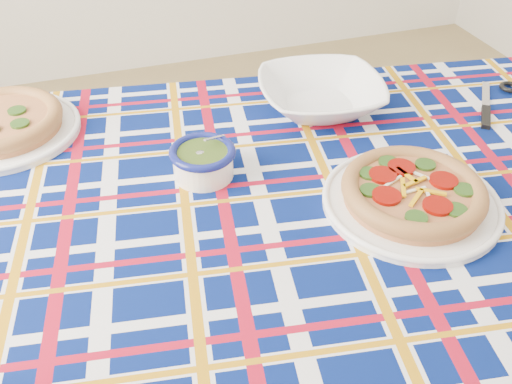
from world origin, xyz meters
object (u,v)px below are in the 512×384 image
object	(u,v)px
dining_table	(300,241)
pesto_bowl	(203,159)
main_focaccia_plate	(413,191)
serving_bowl	(321,94)

from	to	relation	value
dining_table	pesto_bowl	bearing A→B (deg)	142.08
main_focaccia_plate	pesto_bowl	size ratio (longest dim) A/B	2.60
dining_table	pesto_bowl	size ratio (longest dim) A/B	14.08
dining_table	main_focaccia_plate	xyz separation A→B (m)	(0.20, -0.06, 0.12)
serving_bowl	dining_table	bearing A→B (deg)	-118.06
main_focaccia_plate	pesto_bowl	distance (m)	0.41
dining_table	serving_bowl	size ratio (longest dim) A/B	6.37
main_focaccia_plate	serving_bowl	world-z (taller)	serving_bowl
main_focaccia_plate	dining_table	bearing A→B (deg)	164.22
dining_table	serving_bowl	distance (m)	0.40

